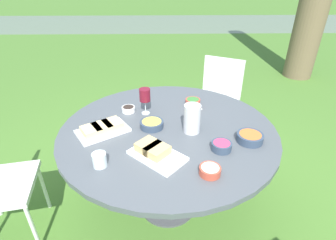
# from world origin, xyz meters

# --- Properties ---
(ground_plane) EXTENTS (40.00, 40.00, 0.00)m
(ground_plane) POSITION_xyz_m (0.00, 0.00, 0.00)
(ground_plane) COLOR #4C7A2D
(river_strip) EXTENTS (40.00, 3.74, 0.01)m
(river_strip) POSITION_xyz_m (0.00, 8.59, 0.00)
(river_strip) COLOR #6B7F5B
(river_strip) RESTS_ON ground_plane
(dining_table) EXTENTS (1.48, 1.48, 0.76)m
(dining_table) POSITION_xyz_m (0.00, 0.00, 0.67)
(dining_table) COLOR #4C4C51
(dining_table) RESTS_ON ground_plane
(chair_near_right) EXTENTS (0.59, 0.58, 0.89)m
(chair_near_right) POSITION_xyz_m (0.58, 1.09, 0.52)
(chair_near_right) COLOR silver
(chair_near_right) RESTS_ON ground_plane
(water_pitcher) EXTENTS (0.12, 0.11, 0.20)m
(water_pitcher) POSITION_xyz_m (0.16, -0.05, 0.85)
(water_pitcher) COLOR silver
(water_pitcher) RESTS_ON dining_table
(wine_glass) EXTENTS (0.08, 0.08, 0.20)m
(wine_glass) POSITION_xyz_m (-0.17, 0.21, 0.90)
(wine_glass) COLOR silver
(wine_glass) RESTS_ON dining_table
(platter_bread_main) EXTENTS (0.37, 0.36, 0.07)m
(platter_bread_main) POSITION_xyz_m (-0.08, -0.31, 0.78)
(platter_bread_main) COLOR white
(platter_bread_main) RESTS_ON dining_table
(platter_charcuterie) EXTENTS (0.38, 0.35, 0.06)m
(platter_charcuterie) POSITION_xyz_m (-0.44, -0.05, 0.78)
(platter_charcuterie) COLOR white
(platter_charcuterie) RESTS_ON dining_table
(bowl_fries) EXTENTS (0.16, 0.16, 0.05)m
(bowl_fries) POSITION_xyz_m (-0.11, 0.01, 0.78)
(bowl_fries) COLOR #334256
(bowl_fries) RESTS_ON dining_table
(bowl_salad) EXTENTS (0.12, 0.12, 0.05)m
(bowl_salad) POSITION_xyz_m (0.21, 0.34, 0.79)
(bowl_salad) COLOR #B74733
(bowl_salad) RESTS_ON dining_table
(bowl_olives) EXTENTS (0.10, 0.10, 0.04)m
(bowl_olives) POSITION_xyz_m (-0.30, 0.24, 0.78)
(bowl_olives) COLOR white
(bowl_olives) RESTS_ON dining_table
(bowl_dip_red) EXTENTS (0.12, 0.12, 0.05)m
(bowl_dip_red) POSITION_xyz_m (0.32, -0.26, 0.78)
(bowl_dip_red) COLOR #334256
(bowl_dip_red) RESTS_ON dining_table
(bowl_dip_cream) EXTENTS (0.12, 0.12, 0.04)m
(bowl_dip_cream) POSITION_xyz_m (0.21, -0.48, 0.78)
(bowl_dip_cream) COLOR #B74733
(bowl_dip_cream) RESTS_ON dining_table
(bowl_roasted_veg) EXTENTS (0.17, 0.17, 0.05)m
(bowl_roasted_veg) POSITION_xyz_m (0.51, -0.18, 0.79)
(bowl_roasted_veg) COLOR #334256
(bowl_roasted_veg) RESTS_ON dining_table
(cup_water_near) EXTENTS (0.08, 0.08, 0.08)m
(cup_water_near) POSITION_xyz_m (-0.39, -0.40, 0.80)
(cup_water_near) COLOR silver
(cup_water_near) RESTS_ON dining_table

